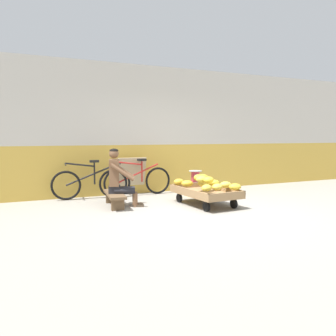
# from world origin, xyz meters

# --- Properties ---
(ground_plane) EXTENTS (80.00, 80.00, 0.00)m
(ground_plane) POSITION_xyz_m (0.00, 0.00, 0.00)
(ground_plane) COLOR gray
(back_wall) EXTENTS (16.00, 0.30, 3.06)m
(back_wall) POSITION_xyz_m (0.00, 2.75, 1.53)
(back_wall) COLOR gold
(back_wall) RESTS_ON ground
(banana_cart) EXTENTS (0.92, 1.49, 0.36)m
(banana_cart) POSITION_xyz_m (0.40, 0.67, 0.24)
(banana_cart) COLOR #99754C
(banana_cart) RESTS_ON ground
(banana_pile) EXTENTS (0.92, 1.33, 0.26)m
(banana_pile) POSITION_xyz_m (0.39, 0.64, 0.46)
(banana_pile) COLOR yellow
(banana_pile) RESTS_ON banana_cart
(low_bench) EXTENTS (0.43, 1.13, 0.27)m
(low_bench) POSITION_xyz_m (-1.29, 1.31, 0.20)
(low_bench) COLOR brown
(low_bench) RESTS_ON ground
(vendor_seated) EXTENTS (0.73, 0.60, 1.14)m
(vendor_seated) POSITION_xyz_m (-1.21, 1.28, 0.57)
(vendor_seated) COLOR brown
(vendor_seated) RESTS_ON ground
(plastic_crate) EXTENTS (0.36, 0.28, 0.30)m
(plastic_crate) POSITION_xyz_m (0.72, 1.67, 0.15)
(plastic_crate) COLOR gold
(plastic_crate) RESTS_ON ground
(weighing_scale) EXTENTS (0.30, 0.30, 0.29)m
(weighing_scale) POSITION_xyz_m (0.72, 1.67, 0.45)
(weighing_scale) COLOR #28282D
(weighing_scale) RESTS_ON plastic_crate
(bicycle_near_left) EXTENTS (1.66, 0.48, 0.86)m
(bicycle_near_left) POSITION_xyz_m (-1.56, 2.33, 0.35)
(bicycle_near_left) COLOR black
(bicycle_near_left) RESTS_ON ground
(bicycle_far_left) EXTENTS (1.66, 0.48, 0.86)m
(bicycle_far_left) POSITION_xyz_m (-0.45, 2.30, 0.35)
(bicycle_far_left) COLOR black
(bicycle_far_left) RESTS_ON ground
(sign_board) EXTENTS (0.70, 0.24, 0.88)m
(sign_board) POSITION_xyz_m (-0.53, 2.56, 0.44)
(sign_board) COLOR #C6B289
(sign_board) RESTS_ON ground
(shopping_bag) EXTENTS (0.18, 0.12, 0.24)m
(shopping_bag) POSITION_xyz_m (0.96, 1.14, 0.12)
(shopping_bag) COLOR silver
(shopping_bag) RESTS_ON ground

